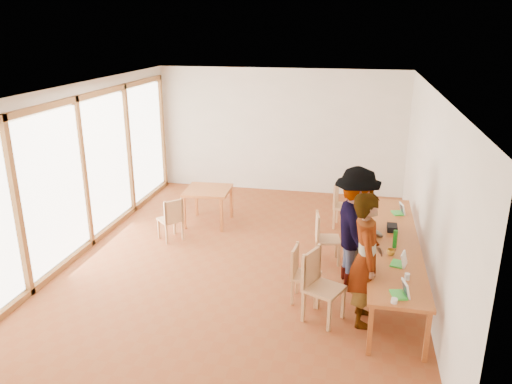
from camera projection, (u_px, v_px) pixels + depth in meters
ground at (243, 259)px, 8.87m from camera, size 8.00×8.00×0.00m
wall_back at (280, 131)px, 12.10m from camera, size 6.00×0.10×3.00m
wall_front at (145, 302)px, 4.68m from camera, size 6.00×0.10×3.00m
wall_right at (429, 190)px, 7.81m from camera, size 0.10×8.00×3.00m
window_wall at (82, 169)px, 8.96m from camera, size 0.10×8.00×3.00m
ceiling at (242, 87)px, 7.90m from camera, size 6.00×8.00×0.04m
communal_table at (393, 243)px, 7.83m from camera, size 0.80×4.00×0.75m
side_table at (208, 193)px, 10.27m from camera, size 0.90×0.90×0.75m
chair_near at (300, 268)px, 7.40m from camera, size 0.43×0.43×0.46m
chair_mid at (317, 278)px, 6.93m from camera, size 0.63×0.63×0.54m
chair_far at (323, 233)px, 8.61m from camera, size 0.48×0.48×0.47m
chair_empty at (340, 200)px, 10.13m from camera, size 0.48×0.48×0.49m
chair_spare at (172, 215)px, 9.47m from camera, size 0.56×0.56×0.45m
person_near at (366, 259)px, 6.75m from camera, size 0.51×0.73×1.90m
person_mid at (364, 228)px, 8.11m from camera, size 0.63×0.81×1.65m
person_far at (355, 227)px, 7.79m from camera, size 1.00×1.38×1.92m
laptop_near at (402, 292)px, 6.21m from camera, size 0.25×0.27×0.20m
laptop_mid at (401, 262)px, 7.00m from camera, size 0.26×0.28×0.20m
laptop_far at (400, 211)px, 8.90m from camera, size 0.25×0.27×0.20m
yellow_mug at (391, 252)px, 7.31m from camera, size 0.12×0.12×0.09m
green_bottle at (395, 239)px, 7.53m from camera, size 0.07×0.07×0.28m
clear_glass at (407, 277)px, 6.60m from camera, size 0.07×0.07×0.09m
condiment_cup at (394, 301)px, 6.05m from camera, size 0.08×0.08×0.06m
pink_phone at (372, 216)px, 8.81m from camera, size 0.05×0.10×0.01m
black_pouch at (392, 228)px, 8.19m from camera, size 0.16×0.26×0.09m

